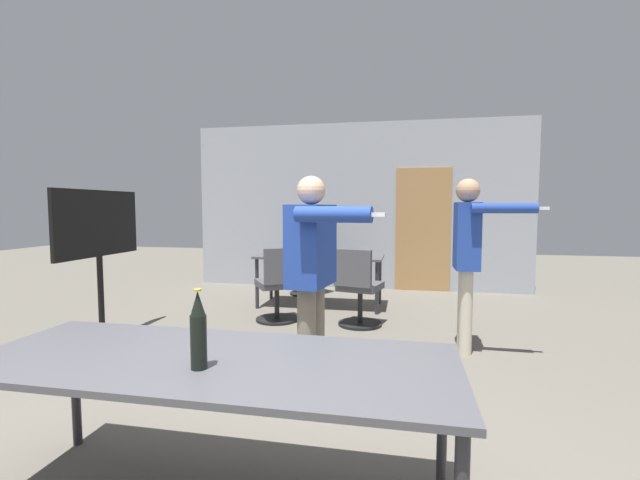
{
  "coord_description": "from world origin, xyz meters",
  "views": [
    {
      "loc": [
        0.81,
        -1.5,
        1.4
      ],
      "look_at": [
        0.05,
        2.33,
        1.1
      ],
      "focal_mm": 24.0,
      "sensor_mm": 36.0,
      "label": 1
    }
  ],
  "objects_px": {
    "person_center_tall": "(313,262)",
    "beer_bottle": "(198,331)",
    "office_chair_far_left": "(310,268)",
    "office_chair_near_pushed": "(358,290)",
    "person_left_plaid": "(468,247)",
    "office_chair_far_right": "(278,287)",
    "tv_screen": "(99,246)",
    "drink_cup": "(328,252)"
  },
  "relations": [
    {
      "from": "office_chair_far_left",
      "to": "office_chair_near_pushed",
      "type": "relative_size",
      "value": 0.98
    },
    {
      "from": "office_chair_far_left",
      "to": "office_chair_near_pushed",
      "type": "bearing_deg",
      "value": 155.03
    },
    {
      "from": "person_left_plaid",
      "to": "beer_bottle",
      "type": "distance_m",
      "value": 3.01
    },
    {
      "from": "person_left_plaid",
      "to": "drink_cup",
      "type": "bearing_deg",
      "value": -135.38
    },
    {
      "from": "office_chair_far_right",
      "to": "drink_cup",
      "type": "height_order",
      "value": "office_chair_far_right"
    },
    {
      "from": "office_chair_far_left",
      "to": "office_chair_near_pushed",
      "type": "xyz_separation_m",
      "value": [
        0.98,
        -1.77,
        0.01
      ]
    },
    {
      "from": "person_center_tall",
      "to": "beer_bottle",
      "type": "relative_size",
      "value": 4.84
    },
    {
      "from": "tv_screen",
      "to": "office_chair_far_right",
      "type": "height_order",
      "value": "tv_screen"
    },
    {
      "from": "office_chair_far_left",
      "to": "beer_bottle",
      "type": "bearing_deg",
      "value": 133.55
    },
    {
      "from": "tv_screen",
      "to": "beer_bottle",
      "type": "height_order",
      "value": "tv_screen"
    },
    {
      "from": "person_left_plaid",
      "to": "office_chair_near_pushed",
      "type": "bearing_deg",
      "value": -120.26
    },
    {
      "from": "person_left_plaid",
      "to": "office_chair_far_left",
      "type": "distance_m",
      "value": 3.26
    },
    {
      "from": "beer_bottle",
      "to": "person_center_tall",
      "type": "bearing_deg",
      "value": 84.78
    },
    {
      "from": "tv_screen",
      "to": "beer_bottle",
      "type": "xyz_separation_m",
      "value": [
        2.29,
        -2.28,
        -0.11
      ]
    },
    {
      "from": "beer_bottle",
      "to": "drink_cup",
      "type": "height_order",
      "value": "beer_bottle"
    },
    {
      "from": "tv_screen",
      "to": "person_center_tall",
      "type": "height_order",
      "value": "person_center_tall"
    },
    {
      "from": "person_left_plaid",
      "to": "office_chair_far_right",
      "type": "distance_m",
      "value": 2.28
    },
    {
      "from": "office_chair_far_right",
      "to": "office_chair_far_left",
      "type": "distance_m",
      "value": 1.75
    },
    {
      "from": "office_chair_far_left",
      "to": "drink_cup",
      "type": "relative_size",
      "value": 9.98
    },
    {
      "from": "person_left_plaid",
      "to": "person_center_tall",
      "type": "distance_m",
      "value": 1.67
    },
    {
      "from": "person_center_tall",
      "to": "drink_cup",
      "type": "xyz_separation_m",
      "value": [
        -0.37,
        2.74,
        -0.21
      ]
    },
    {
      "from": "office_chair_far_right",
      "to": "drink_cup",
      "type": "xyz_separation_m",
      "value": [
        0.43,
        1.01,
        0.34
      ]
    },
    {
      "from": "office_chair_far_left",
      "to": "drink_cup",
      "type": "height_order",
      "value": "office_chair_far_left"
    },
    {
      "from": "person_center_tall",
      "to": "drink_cup",
      "type": "distance_m",
      "value": 2.78
    },
    {
      "from": "office_chair_far_left",
      "to": "office_chair_near_pushed",
      "type": "distance_m",
      "value": 2.02
    },
    {
      "from": "person_center_tall",
      "to": "office_chair_far_right",
      "type": "distance_m",
      "value": 1.98
    },
    {
      "from": "tv_screen",
      "to": "beer_bottle",
      "type": "distance_m",
      "value": 3.23
    },
    {
      "from": "office_chair_near_pushed",
      "to": "beer_bottle",
      "type": "xyz_separation_m",
      "value": [
        -0.31,
        -3.3,
        0.45
      ]
    },
    {
      "from": "tv_screen",
      "to": "office_chair_far_right",
      "type": "bearing_deg",
      "value": -57.33
    },
    {
      "from": "person_center_tall",
      "to": "office_chair_far_right",
      "type": "xyz_separation_m",
      "value": [
        -0.81,
        1.73,
        -0.55
      ]
    },
    {
      "from": "person_left_plaid",
      "to": "office_chair_far_right",
      "type": "height_order",
      "value": "person_left_plaid"
    },
    {
      "from": "person_center_tall",
      "to": "office_chair_near_pushed",
      "type": "distance_m",
      "value": 1.81
    },
    {
      "from": "beer_bottle",
      "to": "drink_cup",
      "type": "distance_m",
      "value": 4.34
    },
    {
      "from": "tv_screen",
      "to": "office_chair_far_right",
      "type": "distance_m",
      "value": 2.01
    },
    {
      "from": "person_left_plaid",
      "to": "drink_cup",
      "type": "relative_size",
      "value": 18.29
    },
    {
      "from": "office_chair_far_left",
      "to": "drink_cup",
      "type": "bearing_deg",
      "value": 156.89
    },
    {
      "from": "drink_cup",
      "to": "person_left_plaid",
      "type": "bearing_deg",
      "value": -45.45
    },
    {
      "from": "person_left_plaid",
      "to": "office_chair_near_pushed",
      "type": "distance_m",
      "value": 1.43
    },
    {
      "from": "office_chair_far_right",
      "to": "office_chair_near_pushed",
      "type": "height_order",
      "value": "office_chair_near_pushed"
    },
    {
      "from": "tv_screen",
      "to": "person_left_plaid",
      "type": "height_order",
      "value": "person_left_plaid"
    },
    {
      "from": "office_chair_near_pushed",
      "to": "office_chair_far_left",
      "type": "bearing_deg",
      "value": 132.76
    },
    {
      "from": "person_center_tall",
      "to": "person_left_plaid",
      "type": "bearing_deg",
      "value": 137.75
    }
  ]
}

